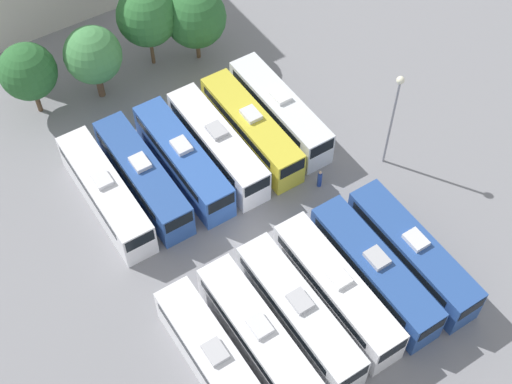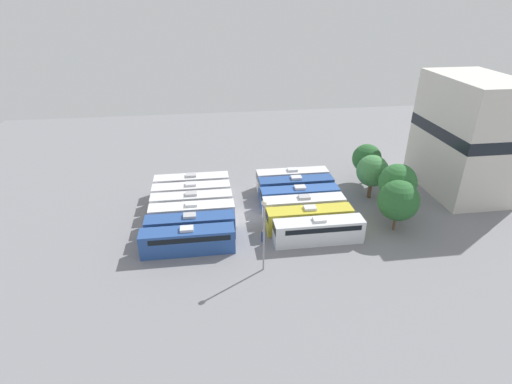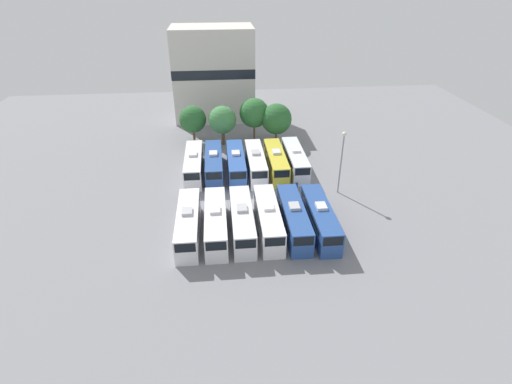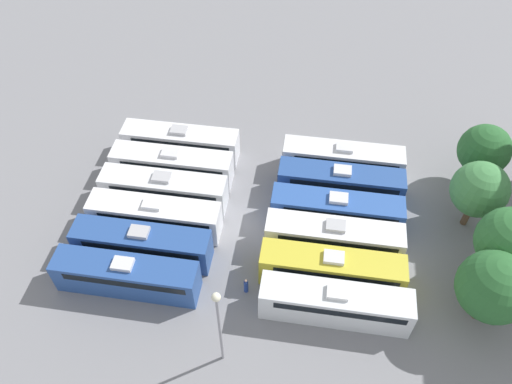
# 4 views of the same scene
# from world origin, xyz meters

# --- Properties ---
(ground_plane) EXTENTS (108.81, 108.81, 0.00)m
(ground_plane) POSITION_xyz_m (0.00, 0.00, 0.00)
(ground_plane) COLOR gray
(bus_0) EXTENTS (2.54, 11.52, 3.49)m
(bus_0) POSITION_xyz_m (-7.92, -7.82, 1.72)
(bus_0) COLOR white
(bus_0) RESTS_ON ground_plane
(bus_1) EXTENTS (2.54, 11.52, 3.49)m
(bus_1) POSITION_xyz_m (-4.70, -7.83, 1.72)
(bus_1) COLOR white
(bus_1) RESTS_ON ground_plane
(bus_2) EXTENTS (2.54, 11.52, 3.49)m
(bus_2) POSITION_xyz_m (-1.56, -7.77, 1.72)
(bus_2) COLOR silver
(bus_2) RESTS_ON ground_plane
(bus_3) EXTENTS (2.54, 11.52, 3.49)m
(bus_3) POSITION_xyz_m (1.58, -7.71, 1.72)
(bus_3) COLOR white
(bus_3) RESTS_ON ground_plane
(bus_4) EXTENTS (2.54, 11.52, 3.49)m
(bus_4) POSITION_xyz_m (4.63, -7.92, 1.72)
(bus_4) COLOR #284C93
(bus_4) RESTS_ON ground_plane
(bus_5) EXTENTS (2.54, 11.52, 3.49)m
(bus_5) POSITION_xyz_m (7.78, -8.23, 1.72)
(bus_5) COLOR #284C93
(bus_5) RESTS_ON ground_plane
(bus_6) EXTENTS (2.54, 11.52, 3.49)m
(bus_6) POSITION_xyz_m (-7.86, 8.25, 1.72)
(bus_6) COLOR silver
(bus_6) RESTS_ON ground_plane
(bus_7) EXTENTS (2.54, 11.52, 3.49)m
(bus_7) POSITION_xyz_m (-4.80, 8.16, 1.72)
(bus_7) COLOR #284C93
(bus_7) RESTS_ON ground_plane
(bus_8) EXTENTS (2.54, 11.52, 3.49)m
(bus_8) POSITION_xyz_m (-1.42, 7.95, 1.72)
(bus_8) COLOR #2D56A8
(bus_8) RESTS_ON ground_plane
(bus_9) EXTENTS (2.54, 11.52, 3.49)m
(bus_9) POSITION_xyz_m (1.60, 7.83, 1.72)
(bus_9) COLOR white
(bus_9) RESTS_ON ground_plane
(bus_10) EXTENTS (2.54, 11.52, 3.49)m
(bus_10) POSITION_xyz_m (4.75, 7.83, 1.72)
(bus_10) COLOR gold
(bus_10) RESTS_ON ground_plane
(bus_11) EXTENTS (2.54, 11.52, 3.49)m
(bus_11) POSITION_xyz_m (7.80, 8.25, 1.72)
(bus_11) COLOR silver
(bus_11) RESTS_ON ground_plane
(worker_person) EXTENTS (0.36, 0.36, 1.67)m
(worker_person) POSITION_xyz_m (6.77, 1.16, 0.77)
(worker_person) COLOR navy
(worker_person) RESTS_ON ground_plane
(light_pole) EXTENTS (0.60, 0.60, 9.09)m
(light_pole) POSITION_xyz_m (12.55, 0.39, 6.03)
(light_pole) COLOR gray
(light_pole) RESTS_ON ground_plane
(tree_0) EXTENTS (4.71, 4.71, 6.75)m
(tree_0) POSITION_xyz_m (-8.27, 20.65, 4.38)
(tree_0) COLOR brown
(tree_0) RESTS_ON ground_plane
(tree_1) EXTENTS (4.81, 4.81, 6.94)m
(tree_1) POSITION_xyz_m (-3.09, 19.47, 4.51)
(tree_1) COLOR brown
(tree_1) RESTS_ON ground_plane
(tree_2) EXTENTS (5.23, 5.23, 7.80)m
(tree_2) POSITION_xyz_m (2.60, 20.70, 5.18)
(tree_2) COLOR brown
(tree_2) RESTS_ON ground_plane
(tree_3) EXTENTS (5.37, 5.37, 7.16)m
(tree_3) POSITION_xyz_m (6.39, 19.14, 4.47)
(tree_3) COLOR brown
(tree_3) RESTS_ON ground_plane
(depot_building) EXTENTS (15.88, 9.97, 17.89)m
(depot_building) POSITION_xyz_m (-4.26, 34.45, 9.03)
(depot_building) COLOR beige
(depot_building) RESTS_ON ground_plane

